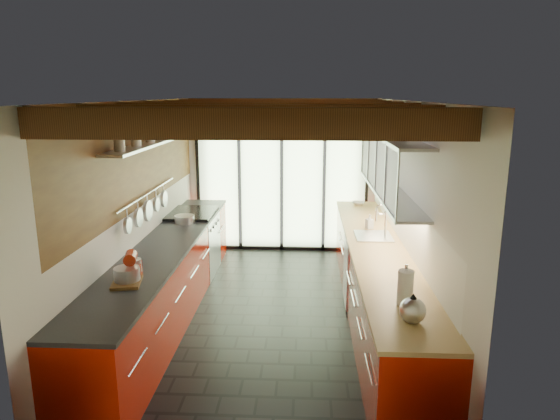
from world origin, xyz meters
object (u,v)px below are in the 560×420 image
object	(u,v)px
paper_towel	(405,288)
bowl	(358,203)
soap_bottle	(369,222)
stand_mixer	(132,267)
kettle	(413,309)

from	to	relation	value
paper_towel	bowl	distance (m)	3.94
paper_towel	soap_bottle	xyz separation A→B (m)	(0.00, 2.48, -0.06)
bowl	soap_bottle	bearing A→B (deg)	-90.00
stand_mixer	soap_bottle	size ratio (longest dim) A/B	1.74
paper_towel	soap_bottle	world-z (taller)	paper_towel
kettle	bowl	distance (m)	4.26
kettle	soap_bottle	distance (m)	2.80
paper_towel	bowl	world-z (taller)	paper_towel
kettle	paper_towel	bearing A→B (deg)	90.00
paper_towel	bowl	size ratio (longest dim) A/B	1.81
stand_mixer	paper_towel	world-z (taller)	paper_towel
paper_towel	soap_bottle	bearing A→B (deg)	90.00
kettle	paper_towel	xyz separation A→B (m)	(0.00, 0.32, 0.04)
soap_bottle	paper_towel	bearing A→B (deg)	-90.00
kettle	bowl	xyz separation A→B (m)	(0.00, 4.26, -0.08)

